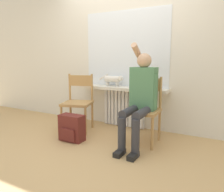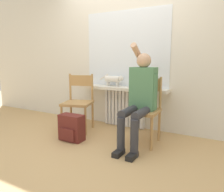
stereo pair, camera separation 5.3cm
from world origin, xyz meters
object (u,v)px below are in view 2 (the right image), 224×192
Objects in this scene: chair_left at (78,101)px; person at (140,95)px; chair_right at (143,109)px; backpack at (71,128)px; cat at (114,79)px.

person reaches higher than chair_left.
chair_left and chair_right have the same top height.
person reaches higher than backpack.
chair_right reaches higher than cat.
chair_left is at bearing -131.07° from cat.
backpack is (-0.92, -0.44, -0.30)m from chair_right.
person is 2.98× the size of cat.
chair_left is at bearing 115.69° from backpack.
chair_right is 1.06m from backpack.
backpack is (-0.92, -0.32, -0.51)m from person.
chair_left is 1.16m from person.
chair_left is 0.57m from backpack.
chair_right is at bearing 25.86° from backpack.
cat is (0.41, 0.47, 0.35)m from chair_left.
chair_left is at bearing 173.75° from person.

